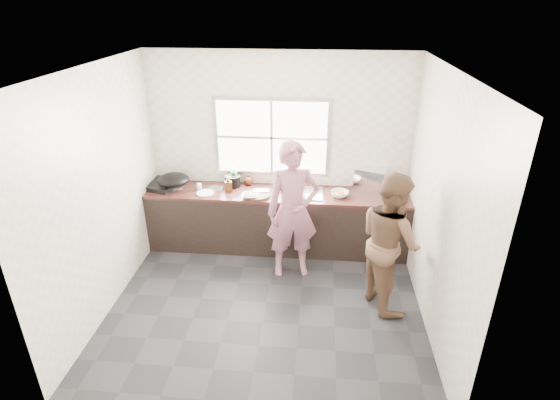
# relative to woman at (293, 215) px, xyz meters

# --- Properties ---
(floor) EXTENTS (3.60, 3.20, 0.01)m
(floor) POSITION_rel_woman_xyz_m (-0.26, -0.68, -0.84)
(floor) COLOR #252527
(floor) RESTS_ON ground
(ceiling) EXTENTS (3.60, 3.20, 0.01)m
(ceiling) POSITION_rel_woman_xyz_m (-0.26, -0.68, 1.87)
(ceiling) COLOR silver
(ceiling) RESTS_ON wall_back
(wall_back) EXTENTS (3.60, 0.01, 2.70)m
(wall_back) POSITION_rel_woman_xyz_m (-0.26, 0.93, 0.51)
(wall_back) COLOR silver
(wall_back) RESTS_ON ground
(wall_left) EXTENTS (0.01, 3.20, 2.70)m
(wall_left) POSITION_rel_woman_xyz_m (-2.06, -0.68, 0.51)
(wall_left) COLOR silver
(wall_left) RESTS_ON ground
(wall_right) EXTENTS (0.01, 3.20, 2.70)m
(wall_right) POSITION_rel_woman_xyz_m (1.55, -0.68, 0.51)
(wall_right) COLOR beige
(wall_right) RESTS_ON ground
(wall_front) EXTENTS (3.60, 0.01, 2.70)m
(wall_front) POSITION_rel_woman_xyz_m (-0.26, -2.28, 0.51)
(wall_front) COLOR beige
(wall_front) RESTS_ON ground
(cabinet) EXTENTS (3.60, 0.62, 0.82)m
(cabinet) POSITION_rel_woman_xyz_m (-0.26, 0.61, -0.43)
(cabinet) COLOR black
(cabinet) RESTS_ON floor
(countertop) EXTENTS (3.60, 0.64, 0.04)m
(countertop) POSITION_rel_woman_xyz_m (-0.26, 0.61, 0.00)
(countertop) COLOR #3A1D18
(countertop) RESTS_ON cabinet
(sink) EXTENTS (0.55, 0.45, 0.02)m
(sink) POSITION_rel_woman_xyz_m (0.09, 0.61, 0.03)
(sink) COLOR silver
(sink) RESTS_ON countertop
(faucet) EXTENTS (0.02, 0.02, 0.30)m
(faucet) POSITION_rel_woman_xyz_m (0.09, 0.81, 0.17)
(faucet) COLOR silver
(faucet) RESTS_ON countertop
(window_frame) EXTENTS (1.60, 0.05, 1.10)m
(window_frame) POSITION_rel_woman_xyz_m (-0.36, 0.91, 0.71)
(window_frame) COLOR #9EA0A5
(window_frame) RESTS_ON wall_back
(window_glazing) EXTENTS (1.50, 0.01, 1.00)m
(window_glazing) POSITION_rel_woman_xyz_m (-0.36, 0.89, 0.71)
(window_glazing) COLOR white
(window_glazing) RESTS_ON window_frame
(woman) EXTENTS (0.68, 0.52, 1.67)m
(woman) POSITION_rel_woman_xyz_m (0.00, 0.00, 0.00)
(woman) COLOR #AF697E
(woman) RESTS_ON floor
(person_side) EXTENTS (0.87, 0.97, 1.64)m
(person_side) POSITION_rel_woman_xyz_m (1.13, -0.50, -0.02)
(person_side) COLOR brown
(person_side) RESTS_ON floor
(cutting_board) EXTENTS (0.44, 0.44, 0.04)m
(cutting_board) POSITION_rel_woman_xyz_m (-0.51, 0.46, 0.04)
(cutting_board) COLOR #322313
(cutting_board) RESTS_ON countertop
(cleaver) EXTENTS (0.22, 0.12, 0.01)m
(cleaver) POSITION_rel_woman_xyz_m (-0.47, 0.57, 0.07)
(cleaver) COLOR silver
(cleaver) RESTS_ON cutting_board
(bowl_mince) EXTENTS (0.22, 0.22, 0.05)m
(bowl_mince) POSITION_rel_woman_xyz_m (-0.60, 0.40, 0.05)
(bowl_mince) COLOR silver
(bowl_mince) RESTS_ON countertop
(bowl_crabs) EXTENTS (0.24, 0.24, 0.06)m
(bowl_crabs) POSITION_rel_woman_xyz_m (0.59, 0.56, 0.05)
(bowl_crabs) COLOR white
(bowl_crabs) RESTS_ON countertop
(bowl_held) EXTENTS (0.24, 0.24, 0.06)m
(bowl_held) POSITION_rel_woman_xyz_m (0.08, 0.46, 0.05)
(bowl_held) COLOR white
(bowl_held) RESTS_ON countertop
(black_pot) EXTENTS (0.23, 0.23, 0.16)m
(black_pot) POSITION_rel_woman_xyz_m (-0.90, 0.76, 0.10)
(black_pot) COLOR black
(black_pot) RESTS_ON countertop
(plate_food) EXTENTS (0.24, 0.24, 0.02)m
(plate_food) POSITION_rel_woman_xyz_m (-1.23, 0.48, 0.03)
(plate_food) COLOR silver
(plate_food) RESTS_ON countertop
(bottle_green) EXTENTS (0.13, 0.13, 0.27)m
(bottle_green) POSITION_rel_woman_xyz_m (-0.90, 0.84, 0.16)
(bottle_green) COLOR green
(bottle_green) RESTS_ON countertop
(bottle_brown_tall) EXTENTS (0.11, 0.11, 0.20)m
(bottle_brown_tall) POSITION_rel_woman_xyz_m (-0.93, 0.59, 0.12)
(bottle_brown_tall) COLOR #482912
(bottle_brown_tall) RESTS_ON countertop
(bottle_brown_short) EXTENTS (0.16, 0.16, 0.15)m
(bottle_brown_short) POSITION_rel_woman_xyz_m (-0.69, 0.84, 0.10)
(bottle_brown_short) COLOR #4A1C12
(bottle_brown_short) RESTS_ON countertop
(glass_jar) EXTENTS (0.07, 0.07, 0.09)m
(glass_jar) POSITION_rel_woman_xyz_m (-1.34, 0.60, 0.07)
(glass_jar) COLOR white
(glass_jar) RESTS_ON countertop
(burner) EXTENTS (0.55, 0.55, 0.07)m
(burner) POSITION_rel_woman_xyz_m (-1.91, 0.65, 0.06)
(burner) COLOR black
(burner) RESTS_ON countertop
(wok) EXTENTS (0.56, 0.56, 0.16)m
(wok) POSITION_rel_woman_xyz_m (-1.70, 0.59, 0.17)
(wok) COLOR black
(wok) RESTS_ON burner
(dish_rack) EXTENTS (0.49, 0.42, 0.31)m
(dish_rack) POSITION_rel_woman_xyz_m (1.02, 0.84, 0.18)
(dish_rack) COLOR white
(dish_rack) RESTS_ON countertop
(pot_lid_left) EXTENTS (0.24, 0.24, 0.01)m
(pot_lid_left) POSITION_rel_woman_xyz_m (-1.71, 0.66, 0.03)
(pot_lid_left) COLOR silver
(pot_lid_left) RESTS_ON countertop
(pot_lid_right) EXTENTS (0.22, 0.22, 0.01)m
(pot_lid_right) POSITION_rel_woman_xyz_m (-1.13, 0.65, 0.03)
(pot_lid_right) COLOR silver
(pot_lid_right) RESTS_ON countertop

